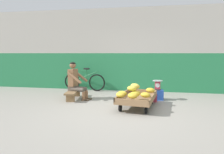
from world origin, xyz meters
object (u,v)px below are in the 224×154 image
at_px(low_bench, 73,93).
at_px(plastic_crate, 157,95).
at_px(banana_cart, 137,98).
at_px(shopping_bag, 154,98).
at_px(weighing_scale, 158,85).
at_px(bicycle_near_left, 84,81).
at_px(vendor_seated, 76,81).

distance_m(low_bench, plastic_crate, 2.58).
xyz_separation_m(banana_cart, shopping_bag, (0.44, 0.68, -0.12)).
relative_size(banana_cart, weighing_scale, 5.16).
relative_size(low_bench, plastic_crate, 3.14).
xyz_separation_m(weighing_scale, bicycle_near_left, (-2.68, 1.09, -0.10)).
height_order(weighing_scale, bicycle_near_left, bicycle_near_left).
distance_m(weighing_scale, bicycle_near_left, 2.89).
xyz_separation_m(banana_cart, weighing_scale, (0.55, 0.99, 0.21)).
height_order(low_bench, shopping_bag, low_bench).
distance_m(banana_cart, shopping_bag, 0.81).
height_order(low_bench, bicycle_near_left, bicycle_near_left).
bearing_deg(bicycle_near_left, banana_cart, -44.31).
distance_m(weighing_scale, shopping_bag, 0.47).
bearing_deg(vendor_seated, weighing_scale, 8.57).
bearing_deg(low_bench, banana_cart, -17.43).
xyz_separation_m(vendor_seated, shopping_bag, (2.36, 0.06, -0.45)).
relative_size(vendor_seated, plastic_crate, 3.17).
xyz_separation_m(vendor_seated, bicycle_near_left, (-0.21, 1.46, -0.21)).
relative_size(vendor_seated, weighing_scale, 3.80).
bearing_deg(vendor_seated, banana_cart, -17.79).
bearing_deg(vendor_seated, plastic_crate, 8.59).
relative_size(plastic_crate, bicycle_near_left, 0.22).
bearing_deg(weighing_scale, vendor_seated, -171.43).
distance_m(plastic_crate, weighing_scale, 0.30).
bearing_deg(shopping_bag, low_bench, -178.94).
distance_m(vendor_seated, shopping_bag, 2.40).
xyz_separation_m(low_bench, bicycle_near_left, (-0.12, 1.45, 0.15)).
height_order(banana_cart, shopping_bag, banana_cart).
height_order(vendor_seated, bicycle_near_left, vendor_seated).
bearing_deg(plastic_crate, shopping_bag, -109.62).
relative_size(plastic_crate, shopping_bag, 1.50).
bearing_deg(plastic_crate, vendor_seated, -171.41).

